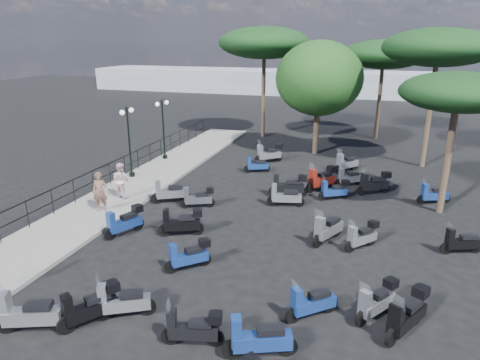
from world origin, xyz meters
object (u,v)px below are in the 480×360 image
(scooter_4, at_px, (170,193))
(scooter_28, at_px, (374,184))
(lamp_post_2, at_px, (163,125))
(scooter_1, at_px, (28,315))
(scooter_2, at_px, (124,222))
(scooter_27, at_px, (461,243))
(scooter_11, at_px, (269,154))
(scooter_25, at_px, (407,315))
(pine_3, at_px, (458,93))
(scooter_22, at_px, (321,179))
(scooter_17, at_px, (349,178))
(scooter_7, at_px, (90,307))
(pine_2, at_px, (264,43))
(scooter_13, at_px, (193,329))
(pine_0, at_px, (384,55))
(scooter_9, at_px, (198,198))
(woman, at_px, (100,192))
(scooter_10, at_px, (288,186))
(scooter_16, at_px, (334,190))
(scooter_14, at_px, (311,303))
(scooter_8, at_px, (189,256))
(scooter_5, at_px, (256,165))
(scooter_3, at_px, (182,223))
(pine_1, at_px, (438,48))
(scooter_0, at_px, (122,303))
(scooter_26, at_px, (377,302))
(broadleaf_tree, at_px, (319,78))
(scooter_15, at_px, (285,197))
(scooter_23, at_px, (346,164))
(scooter_29, at_px, (433,195))
(scooter_19, at_px, (258,339))
(scooter_20, at_px, (327,229))

(scooter_4, bearing_deg, scooter_28, -95.04)
(lamp_post_2, height_order, scooter_1, lamp_post_2)
(scooter_2, bearing_deg, scooter_27, -144.16)
(scooter_4, height_order, scooter_11, scooter_11)
(scooter_25, bearing_deg, pine_3, -71.39)
(pine_3, bearing_deg, scooter_4, -167.99)
(scooter_2, xyz_separation_m, scooter_22, (6.47, 7.32, 0.05))
(scooter_17, bearing_deg, scooter_22, 96.11)
(scooter_7, distance_m, pine_2, 24.15)
(scooter_25, bearing_deg, lamp_post_2, -13.91)
(scooter_13, distance_m, pine_0, 26.06)
(scooter_28, bearing_deg, scooter_9, 85.89)
(scooter_1, bearing_deg, scooter_13, -100.34)
(woman, xyz_separation_m, scooter_10, (7.14, 4.46, -0.46))
(scooter_16, relative_size, pine_2, 0.17)
(scooter_17, xyz_separation_m, scooter_25, (2.18, -11.28, 0.11))
(scooter_7, bearing_deg, scooter_1, 65.08)
(scooter_11, relative_size, scooter_17, 1.13)
(scooter_11, xyz_separation_m, scooter_14, (4.68, -14.36, -0.11))
(scooter_8, relative_size, scooter_13, 0.82)
(scooter_4, height_order, scooter_5, scooter_4)
(scooter_3, relative_size, scooter_8, 1.30)
(pine_1, bearing_deg, pine_0, 111.22)
(scooter_9, height_order, scooter_10, scooter_10)
(scooter_0, xyz_separation_m, scooter_4, (-2.61, 8.06, 0.02))
(scooter_1, height_order, scooter_16, scooter_1)
(scooter_2, bearing_deg, scooter_26, -169.52)
(scooter_2, bearing_deg, scooter_17, -107.23)
(scooter_2, xyz_separation_m, scooter_25, (9.89, -2.93, 0.03))
(broadleaf_tree, distance_m, pine_0, 7.05)
(scooter_15, relative_size, pine_1, 0.21)
(scooter_8, height_order, scooter_13, scooter_8)
(scooter_23, bearing_deg, scooter_0, 112.83)
(scooter_15, xyz_separation_m, pine_1, (6.39, 8.59, 6.19))
(scooter_16, bearing_deg, scooter_7, 125.44)
(pine_0, bearing_deg, scooter_10, -104.82)
(scooter_3, bearing_deg, scooter_29, -79.63)
(scooter_19, height_order, pine_2, pine_2)
(scooter_29, bearing_deg, scooter_28, 54.86)
(scooter_15, distance_m, scooter_27, 7.17)
(scooter_26, height_order, broadleaf_tree, broadleaf_tree)
(scooter_2, bearing_deg, scooter_3, -139.02)
(scooter_20, bearing_deg, scooter_3, 38.56)
(scooter_15, xyz_separation_m, scooter_22, (1.27, 2.66, 0.10))
(lamp_post_2, relative_size, broadleaf_tree, 0.50)
(scooter_16, bearing_deg, scooter_23, -32.51)
(scooter_15, height_order, scooter_25, scooter_25)
(scooter_26, bearing_deg, scooter_29, -68.59)
(woman, height_order, scooter_3, woman)
(scooter_11, distance_m, scooter_16, 6.78)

